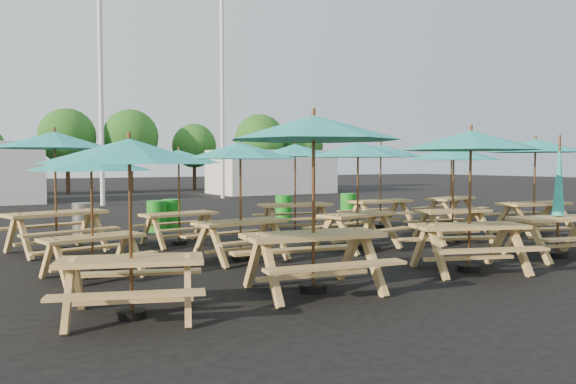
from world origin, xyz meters
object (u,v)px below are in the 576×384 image
picnic_unit_9 (558,208)px  picnic_unit_1 (91,168)px  waste_bin_2 (172,214)px  waste_bin_4 (348,206)px  picnic_unit_10 (454,158)px  waste_bin_0 (83,219)px  picnic_unit_0 (129,160)px  picnic_unit_13 (535,150)px  picnic_unit_4 (240,156)px  picnic_unit_7 (358,155)px  picnic_unit_14 (452,156)px  picnic_unit_6 (471,147)px  picnic_unit_5 (179,161)px  waste_bin_1 (157,216)px  picnic_unit_11 (381,155)px  picnic_unit_2 (55,146)px  picnic_unit_8 (295,155)px  waste_bin_3 (284,208)px  picnic_unit_3 (314,137)px

picnic_unit_9 → picnic_unit_1: bearing=175.8°
waste_bin_2 → waste_bin_4: 6.04m
picnic_unit_10 → picnic_unit_1: bearing=-171.7°
waste_bin_0 → waste_bin_4: bearing=1.1°
picnic_unit_0 → picnic_unit_13: 11.32m
picnic_unit_4 → picnic_unit_0: bearing=-141.6°
picnic_unit_7 → waste_bin_2: bearing=101.0°
picnic_unit_14 → waste_bin_2: 8.54m
waste_bin_2 → picnic_unit_6: bearing=-74.0°
picnic_unit_5 → waste_bin_0: picnic_unit_5 is taller
picnic_unit_6 → waste_bin_1: picnic_unit_6 is taller
picnic_unit_10 → picnic_unit_4: bearing=-174.6°
picnic_unit_5 → picnic_unit_11: picnic_unit_11 is taller
picnic_unit_1 → waste_bin_4: bearing=18.9°
waste_bin_0 → waste_bin_2: bearing=4.9°
picnic_unit_1 → picnic_unit_11: 8.96m
picnic_unit_14 → waste_bin_4: (-1.87, 2.73, -1.64)m
picnic_unit_4 → picnic_unit_14: size_ratio=0.87×
picnic_unit_11 → picnic_unit_13: bearing=-52.1°
picnic_unit_13 → picnic_unit_2: bearing=170.0°
picnic_unit_4 → picnic_unit_6: size_ratio=0.83×
picnic_unit_8 → picnic_unit_13: picnic_unit_13 is taller
picnic_unit_4 → picnic_unit_9: picnic_unit_9 is taller
picnic_unit_0 → waste_bin_2: 9.16m
picnic_unit_14 → picnic_unit_10: bearing=-151.5°
waste_bin_3 → picnic_unit_3: bearing=-117.2°
picnic_unit_4 → picnic_unit_10: picnic_unit_4 is taller
picnic_unit_9 → picnic_unit_14: picnic_unit_9 is taller
picnic_unit_0 → picnic_unit_9: 8.35m
picnic_unit_2 → picnic_unit_6: picnic_unit_2 is taller
picnic_unit_7 → picnic_unit_9: picnic_unit_9 is taller
picnic_unit_8 → waste_bin_2: bearing=142.2°
picnic_unit_1 → picnic_unit_4: 2.79m
picnic_unit_14 → waste_bin_0: size_ratio=3.39×
waste_bin_3 → waste_bin_4: (2.33, -0.24, 0.00)m
picnic_unit_2 → waste_bin_4: picnic_unit_2 is taller
waste_bin_2 → waste_bin_4: size_ratio=1.00×
waste_bin_0 → picnic_unit_11: bearing=-18.2°
picnic_unit_7 → picnic_unit_11: picnic_unit_11 is taller
picnic_unit_7 → picnic_unit_1: bearing=171.0°
picnic_unit_7 → waste_bin_3: (1.40, 5.65, -1.60)m
picnic_unit_0 → picnic_unit_1: size_ratio=1.14×
waste_bin_2 → waste_bin_3: bearing=3.0°
picnic_unit_3 → picnic_unit_10: bearing=33.2°
picnic_unit_9 → waste_bin_2: 9.71m
picnic_unit_5 → picnic_unit_6: picnic_unit_6 is taller
picnic_unit_0 → picnic_unit_7: bearing=47.2°
picnic_unit_8 → waste_bin_3: size_ratio=3.14×
picnic_unit_1 → picnic_unit_8: picnic_unit_8 is taller
waste_bin_2 → picnic_unit_9: bearing=-59.0°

